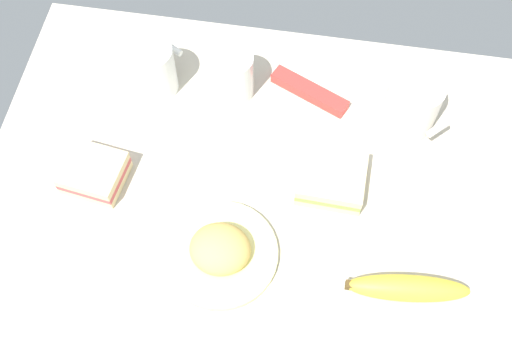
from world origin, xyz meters
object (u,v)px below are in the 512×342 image
object	(u,v)px
glass_of_milk	(233,77)
banana	(408,288)
snack_bar	(309,91)
plate_of_food	(220,251)
sandwich_main	(94,173)
coffee_mug_black	(412,104)
sandwich_side	(331,179)
coffee_mug_milky	(153,69)

from	to	relation	value
glass_of_milk	banana	size ratio (longest dim) A/B	0.50
glass_of_milk	snack_bar	bearing A→B (deg)	5.37
banana	snack_bar	bearing A→B (deg)	118.74
plate_of_food	banana	world-z (taller)	plate_of_food
sandwich_main	snack_bar	bearing A→B (deg)	34.41
plate_of_food	coffee_mug_black	size ratio (longest dim) A/B	1.63
sandwich_side	glass_of_milk	xyz separation A→B (cm)	(-18.80, 16.15, 1.90)
plate_of_food	snack_bar	world-z (taller)	plate_of_food
plate_of_food	banana	size ratio (longest dim) A/B	0.95
plate_of_food	glass_of_milk	world-z (taller)	glass_of_milk
sandwich_main	snack_bar	size ratio (longest dim) A/B	0.72
sandwich_main	sandwich_side	bearing A→B (deg)	7.36
sandwich_main	snack_bar	world-z (taller)	sandwich_main
coffee_mug_black	glass_of_milk	size ratio (longest dim) A/B	1.16
sandwich_side	glass_of_milk	distance (cm)	24.86
plate_of_food	sandwich_side	xyz separation A→B (cm)	(15.43, 14.83, 0.44)
sandwich_main	sandwich_side	distance (cm)	38.38
coffee_mug_milky	glass_of_milk	size ratio (longest dim) A/B	1.08
glass_of_milk	sandwich_side	bearing A→B (deg)	-40.67
sandwich_side	glass_of_milk	size ratio (longest dim) A/B	1.16
banana	snack_bar	distance (cm)	38.46
snack_bar	sandwich_side	bearing A→B (deg)	-47.83
plate_of_food	glass_of_milk	xyz separation A→B (cm)	(-3.37, 30.98, 2.34)
coffee_mug_black	snack_bar	bearing A→B (deg)	170.11
sandwich_side	coffee_mug_black	bearing A→B (deg)	51.04
sandwich_side	coffee_mug_milky	bearing A→B (deg)	155.34
glass_of_milk	coffee_mug_black	bearing A→B (deg)	-3.26
sandwich_main	banana	size ratio (longest dim) A/B	0.56
coffee_mug_milky	sandwich_main	bearing A→B (deg)	-105.76
plate_of_food	sandwich_main	xyz separation A→B (cm)	(-22.63, 9.91, 0.44)
glass_of_milk	snack_bar	xyz separation A→B (cm)	(13.32, 1.25, -3.10)
coffee_mug_milky	sandwich_main	xyz separation A→B (cm)	(-5.59, -19.82, -3.01)
sandwich_main	coffee_mug_milky	bearing A→B (deg)	74.24
sandwich_main	glass_of_milk	xyz separation A→B (cm)	(19.26, 21.07, 1.90)
coffee_mug_milky	coffee_mug_black	bearing A→B (deg)	-0.64
coffee_mug_black	snack_bar	xyz separation A→B (cm)	(-17.14, 2.99, -4.36)
glass_of_milk	banana	xyz separation A→B (cm)	(31.81, -32.46, -2.08)
glass_of_milk	snack_bar	world-z (taller)	glass_of_milk
plate_of_food	sandwich_side	bearing A→B (deg)	43.85
banana	snack_bar	world-z (taller)	banana
sandwich_side	banana	world-z (taller)	sandwich_side
plate_of_food	banana	xyz separation A→B (cm)	(28.44, -1.48, 0.26)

